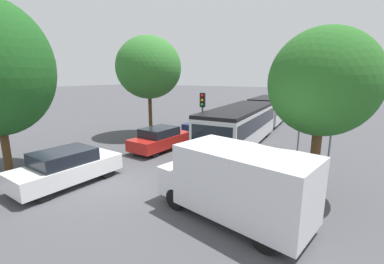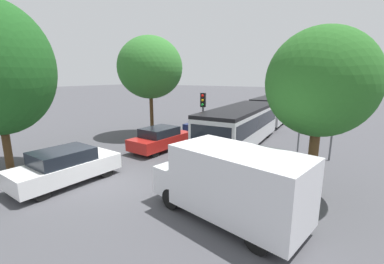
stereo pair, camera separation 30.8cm
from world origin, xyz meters
name	(u,v)px [view 1 (the left image)]	position (x,y,z in m)	size (l,w,h in m)	color
ground_plane	(115,185)	(0.00, 0.00, 0.00)	(200.00, 200.00, 0.00)	#47474C
articulated_bus	(255,116)	(1.83, 12.50, 1.44)	(3.54, 16.92, 2.49)	silver
city_bus_rear	(287,94)	(-1.68, 41.23, 1.36)	(3.09, 11.08, 2.36)	silver
queued_car_white	(67,167)	(-1.75, -0.96, 0.75)	(2.06, 4.38, 1.49)	white
queued_car_red	(160,139)	(-1.62, 5.11, 0.72)	(1.95, 4.15, 1.41)	#B21E19
queued_car_navy	(206,124)	(-1.54, 10.81, 0.73)	(2.00, 4.26, 1.45)	navy
queued_car_blue	(231,114)	(-1.89, 16.79, 0.77)	(2.10, 4.45, 1.51)	#284799
queued_car_graphite	(251,108)	(-1.86, 22.52, 0.71)	(1.94, 4.12, 1.40)	#47474C
queued_car_silver	(265,104)	(-1.77, 28.39, 0.69)	(1.88, 3.99, 1.36)	#B7BABF
white_van	(237,182)	(5.28, 0.22, 1.24)	(5.28, 2.86, 2.31)	silver
traffic_light	(202,107)	(-0.07, 7.58, 2.50)	(0.37, 0.39, 3.40)	#56595E
no_entry_sign	(299,127)	(5.92, 7.21, 1.88)	(0.70, 0.08, 2.82)	#56595E
direction_sign_post	(333,113)	(7.34, 8.41, 2.55)	(0.23, 1.40, 3.60)	#56595E
tree_left_mid	(149,69)	(-4.71, 7.87, 4.94)	(4.71, 4.71, 7.30)	#51381E
tree_right_near	(323,83)	(7.12, 3.29, 4.22)	(3.72, 3.72, 6.12)	#51381E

